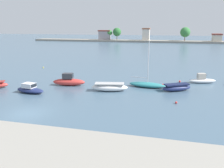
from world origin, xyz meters
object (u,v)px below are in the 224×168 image
object	(u,v)px
moored_boat_4	(147,85)
moored_boat_1	(30,89)
moored_boat_5	(176,88)
mooring_buoy_0	(163,85)
moored_boat_6	(202,80)
mooring_buoy_2	(180,81)
mooring_buoy_3	(176,103)
mooring_buoy_1	(43,68)
moored_boat_2	(69,81)
moored_boat_3	(110,87)

from	to	relation	value
moored_boat_4	moored_boat_1	bearing A→B (deg)	-148.90
moored_boat_5	mooring_buoy_0	distance (m)	2.97
moored_boat_6	mooring_buoy_2	distance (m)	3.55
moored_boat_4	moored_boat_5	distance (m)	4.38
mooring_buoy_3	mooring_buoy_1	bearing A→B (deg)	148.07
moored_boat_2	moored_boat_6	size ratio (longest dim) A/B	1.15
moored_boat_4	mooring_buoy_2	distance (m)	6.52
mooring_buoy_0	moored_boat_1	bearing A→B (deg)	-155.90
mooring_buoy_0	mooring_buoy_2	xyz separation A→B (m)	(2.65, 3.03, -0.02)
moored_boat_6	mooring_buoy_3	world-z (taller)	moored_boat_6
moored_boat_2	moored_boat_5	size ratio (longest dim) A/B	1.14
moored_boat_6	moored_boat_1	bearing A→B (deg)	-169.71
moored_boat_1	moored_boat_3	world-z (taller)	moored_boat_1
moored_boat_2	mooring_buoy_1	bearing A→B (deg)	123.80
moored_boat_1	mooring_buoy_3	distance (m)	19.58
moored_boat_3	moored_boat_5	distance (m)	9.54
mooring_buoy_1	mooring_buoy_3	distance (m)	32.51
moored_boat_5	mooring_buoy_0	bearing A→B (deg)	103.22
moored_boat_2	mooring_buoy_2	bearing A→B (deg)	10.51
moored_boat_4	mooring_buoy_2	size ratio (longest dim) A/B	21.44
moored_boat_5	moored_boat_6	bearing A→B (deg)	25.46
moored_boat_1	mooring_buoy_1	bearing A→B (deg)	123.62
moored_boat_4	moored_boat_2	bearing A→B (deg)	-163.55
mooring_buoy_0	mooring_buoy_1	size ratio (longest dim) A/B	1.42
moored_boat_4	mooring_buoy_1	world-z (taller)	moored_boat_4
moored_boat_1	mooring_buoy_1	xyz separation A→B (m)	(-8.01, 17.28, -0.37)
moored_boat_2	moored_boat_6	bearing A→B (deg)	8.52
mooring_buoy_2	moored_boat_4	bearing A→B (deg)	-139.51
moored_boat_1	mooring_buoy_1	distance (m)	19.05
mooring_buoy_2	mooring_buoy_3	xyz separation A→B (m)	(-0.88, -10.90, -0.02)
moored_boat_1	moored_boat_2	bearing A→B (deg)	62.36
moored_boat_1	moored_boat_6	bearing A→B (deg)	34.33
moored_boat_2	mooring_buoy_2	xyz separation A→B (m)	(16.84, 6.10, -0.53)
moored_boat_6	mooring_buoy_1	size ratio (longest dim) A/B	17.95
mooring_buoy_2	moored_boat_5	bearing A→B (deg)	-97.54
moored_boat_5	mooring_buoy_0	world-z (taller)	moored_boat_5
moored_boat_3	moored_boat_4	world-z (taller)	moored_boat_4
moored_boat_2	moored_boat_3	world-z (taller)	moored_boat_2
moored_boat_6	mooring_buoy_2	xyz separation A→B (m)	(-3.50, -0.47, -0.35)
mooring_buoy_0	mooring_buoy_3	xyz separation A→B (m)	(1.77, -7.88, -0.04)
moored_boat_2	mooring_buoy_0	xyz separation A→B (m)	(14.20, 3.07, -0.51)
moored_boat_2	mooring_buoy_0	size ratio (longest dim) A/B	14.51
moored_boat_3	mooring_buoy_3	world-z (taller)	moored_boat_3
mooring_buoy_3	mooring_buoy_0	bearing A→B (deg)	102.67
moored_boat_1	moored_boat_5	size ratio (longest dim) A/B	1.00
moored_boat_4	mooring_buoy_3	world-z (taller)	moored_boat_4
mooring_buoy_3	moored_boat_2	bearing A→B (deg)	163.25
moored_boat_1	mooring_buoy_1	size ratio (longest dim) A/B	18.11
moored_boat_3	moored_boat_4	size ratio (longest dim) A/B	0.78
mooring_buoy_0	moored_boat_5	bearing A→B (deg)	-48.53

